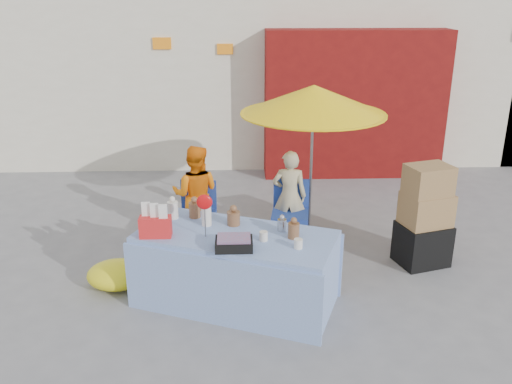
{
  "coord_description": "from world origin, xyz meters",
  "views": [
    {
      "loc": [
        0.09,
        -5.34,
        3.22
      ],
      "look_at": [
        0.3,
        0.6,
        1.0
      ],
      "focal_mm": 38.0,
      "sensor_mm": 36.0,
      "label": 1
    }
  ],
  "objects_px": {
    "chair_left": "(197,227)",
    "vendor_beige": "(289,196)",
    "vendor_orange": "(196,194)",
    "market_table": "(235,267)",
    "umbrella": "(314,100)",
    "box_stack": "(425,219)",
    "chair_right": "(290,226)"
  },
  "relations": [
    {
      "from": "market_table",
      "to": "umbrella",
      "type": "xyz_separation_m",
      "value": [
        1.03,
        1.73,
        1.47
      ]
    },
    {
      "from": "chair_left",
      "to": "umbrella",
      "type": "xyz_separation_m",
      "value": [
        1.55,
        0.28,
        1.64
      ]
    },
    {
      "from": "chair_left",
      "to": "vendor_beige",
      "type": "xyz_separation_m",
      "value": [
        1.25,
        0.13,
        0.38
      ]
    },
    {
      "from": "chair_left",
      "to": "vendor_orange",
      "type": "distance_m",
      "value": 0.44
    },
    {
      "from": "market_table",
      "to": "vendor_orange",
      "type": "distance_m",
      "value": 1.68
    },
    {
      "from": "chair_left",
      "to": "vendor_orange",
      "type": "xyz_separation_m",
      "value": [
        -0.0,
        0.13,
        0.42
      ]
    },
    {
      "from": "umbrella",
      "to": "box_stack",
      "type": "relative_size",
      "value": 1.62
    },
    {
      "from": "vendor_orange",
      "to": "umbrella",
      "type": "xyz_separation_m",
      "value": [
        1.55,
        0.15,
        1.22
      ]
    },
    {
      "from": "vendor_orange",
      "to": "umbrella",
      "type": "distance_m",
      "value": 1.98
    },
    {
      "from": "market_table",
      "to": "umbrella",
      "type": "height_order",
      "value": "umbrella"
    },
    {
      "from": "chair_right",
      "to": "vendor_beige",
      "type": "distance_m",
      "value": 0.4
    },
    {
      "from": "box_stack",
      "to": "chair_right",
      "type": "bearing_deg",
      "value": 158.41
    },
    {
      "from": "vendor_orange",
      "to": "umbrella",
      "type": "bearing_deg",
      "value": -166.02
    },
    {
      "from": "market_table",
      "to": "chair_left",
      "type": "height_order",
      "value": "market_table"
    },
    {
      "from": "market_table",
      "to": "chair_right",
      "type": "relative_size",
      "value": 2.75
    },
    {
      "from": "umbrella",
      "to": "chair_right",
      "type": "bearing_deg",
      "value": -136.31
    },
    {
      "from": "market_table",
      "to": "vendor_orange",
      "type": "xyz_separation_m",
      "value": [
        -0.52,
        1.58,
        0.25
      ]
    },
    {
      "from": "chair_right",
      "to": "umbrella",
      "type": "distance_m",
      "value": 1.69
    },
    {
      "from": "vendor_orange",
      "to": "vendor_beige",
      "type": "xyz_separation_m",
      "value": [
        1.25,
        0.0,
        -0.04
      ]
    },
    {
      "from": "chair_left",
      "to": "umbrella",
      "type": "distance_m",
      "value": 2.27
    },
    {
      "from": "market_table",
      "to": "chair_right",
      "type": "xyz_separation_m",
      "value": [
        0.73,
        1.44,
        -0.16
      ]
    },
    {
      "from": "market_table",
      "to": "vendor_beige",
      "type": "relative_size",
      "value": 1.85
    },
    {
      "from": "chair_right",
      "to": "vendor_orange",
      "type": "bearing_deg",
      "value": -177.67
    },
    {
      "from": "vendor_orange",
      "to": "box_stack",
      "type": "height_order",
      "value": "vendor_orange"
    },
    {
      "from": "vendor_beige",
      "to": "box_stack",
      "type": "height_order",
      "value": "box_stack"
    },
    {
      "from": "vendor_beige",
      "to": "umbrella",
      "type": "relative_size",
      "value": 0.6
    },
    {
      "from": "market_table",
      "to": "umbrella",
      "type": "bearing_deg",
      "value": 80.51
    },
    {
      "from": "box_stack",
      "to": "chair_left",
      "type": "bearing_deg",
      "value": 167.52
    },
    {
      "from": "umbrella",
      "to": "vendor_orange",
      "type": "bearing_deg",
      "value": -174.47
    },
    {
      "from": "market_table",
      "to": "vendor_beige",
      "type": "distance_m",
      "value": 1.75
    },
    {
      "from": "market_table",
      "to": "box_stack",
      "type": "relative_size",
      "value": 1.81
    },
    {
      "from": "market_table",
      "to": "box_stack",
      "type": "height_order",
      "value": "box_stack"
    }
  ]
}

